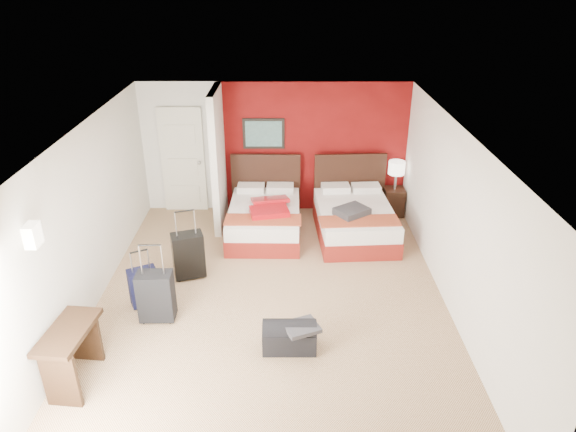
{
  "coord_description": "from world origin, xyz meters",
  "views": [
    {
      "loc": [
        0.22,
        -6.23,
        4.4
      ],
      "look_at": [
        0.24,
        0.8,
        1.0
      ],
      "focal_mm": 32.61,
      "sensor_mm": 36.0,
      "label": 1
    }
  ],
  "objects_px": {
    "suitcase_black": "(189,257)",
    "duffel_bag": "(289,337)",
    "red_suitcase_open": "(270,206)",
    "suitcase_navy": "(144,288)",
    "table_lamp": "(396,175)",
    "suitcase_charcoal": "(156,298)",
    "nightstand": "(393,202)",
    "desk": "(73,356)",
    "bed_left": "(264,220)",
    "bed_right": "(354,222)"
  },
  "relations": [
    {
      "from": "suitcase_black",
      "to": "duffel_bag",
      "type": "height_order",
      "value": "suitcase_black"
    },
    {
      "from": "red_suitcase_open",
      "to": "suitcase_navy",
      "type": "distance_m",
      "value": 2.71
    },
    {
      "from": "suitcase_navy",
      "to": "duffel_bag",
      "type": "xyz_separation_m",
      "value": [
        2.05,
        -0.96,
        -0.1
      ]
    },
    {
      "from": "table_lamp",
      "to": "suitcase_navy",
      "type": "height_order",
      "value": "table_lamp"
    },
    {
      "from": "table_lamp",
      "to": "suitcase_charcoal",
      "type": "xyz_separation_m",
      "value": [
        -3.82,
        -3.32,
        -0.46
      ]
    },
    {
      "from": "suitcase_charcoal",
      "to": "nightstand",
      "type": "bearing_deg",
      "value": 40.26
    },
    {
      "from": "suitcase_navy",
      "to": "desk",
      "type": "bearing_deg",
      "value": -132.13
    },
    {
      "from": "duffel_bag",
      "to": "bed_left",
      "type": "bearing_deg",
      "value": 98.09
    },
    {
      "from": "bed_right",
      "to": "suitcase_black",
      "type": "bearing_deg",
      "value": -156.7
    },
    {
      "from": "nightstand",
      "to": "suitcase_navy",
      "type": "distance_m",
      "value": 5.05
    },
    {
      "from": "suitcase_charcoal",
      "to": "table_lamp",
      "type": "bearing_deg",
      "value": 40.26
    },
    {
      "from": "suitcase_navy",
      "to": "desk",
      "type": "xyz_separation_m",
      "value": [
        -0.43,
        -1.52,
        0.1
      ]
    },
    {
      "from": "bed_left",
      "to": "suitcase_charcoal",
      "type": "height_order",
      "value": "suitcase_charcoal"
    },
    {
      "from": "bed_right",
      "to": "suitcase_black",
      "type": "relative_size",
      "value": 2.62
    },
    {
      "from": "nightstand",
      "to": "desk",
      "type": "relative_size",
      "value": 0.6
    },
    {
      "from": "bed_right",
      "to": "table_lamp",
      "type": "relative_size",
      "value": 3.35
    },
    {
      "from": "table_lamp",
      "to": "suitcase_navy",
      "type": "bearing_deg",
      "value": -143.93
    },
    {
      "from": "bed_right",
      "to": "suitcase_black",
      "type": "distance_m",
      "value": 3.03
    },
    {
      "from": "suitcase_navy",
      "to": "red_suitcase_open",
      "type": "bearing_deg",
      "value": 23.58
    },
    {
      "from": "bed_right",
      "to": "table_lamp",
      "type": "xyz_separation_m",
      "value": [
        0.86,
        0.88,
        0.53
      ]
    },
    {
      "from": "table_lamp",
      "to": "desk",
      "type": "xyz_separation_m",
      "value": [
        -4.51,
        -4.49,
        -0.44
      ]
    },
    {
      "from": "duffel_bag",
      "to": "desk",
      "type": "relative_size",
      "value": 0.76
    },
    {
      "from": "bed_left",
      "to": "suitcase_black",
      "type": "bearing_deg",
      "value": -126.93
    },
    {
      "from": "suitcase_black",
      "to": "desk",
      "type": "relative_size",
      "value": 0.8
    },
    {
      "from": "suitcase_charcoal",
      "to": "duffel_bag",
      "type": "bearing_deg",
      "value": -19.69
    },
    {
      "from": "desk",
      "to": "bed_right",
      "type": "bearing_deg",
      "value": 50.95
    },
    {
      "from": "suitcase_black",
      "to": "suitcase_navy",
      "type": "xyz_separation_m",
      "value": [
        -0.51,
        -0.74,
        -0.08
      ]
    },
    {
      "from": "nightstand",
      "to": "table_lamp",
      "type": "xyz_separation_m",
      "value": [
        0.0,
        0.0,
        0.54
      ]
    },
    {
      "from": "table_lamp",
      "to": "desk",
      "type": "distance_m",
      "value": 6.38
    },
    {
      "from": "nightstand",
      "to": "duffel_bag",
      "type": "relative_size",
      "value": 0.79
    },
    {
      "from": "suitcase_black",
      "to": "desk",
      "type": "distance_m",
      "value": 2.45
    },
    {
      "from": "suitcase_navy",
      "to": "bed_left",
      "type": "bearing_deg",
      "value": 26.57
    },
    {
      "from": "suitcase_charcoal",
      "to": "desk",
      "type": "distance_m",
      "value": 1.36
    },
    {
      "from": "bed_left",
      "to": "duffel_bag",
      "type": "distance_m",
      "value": 3.15
    },
    {
      "from": "nightstand",
      "to": "table_lamp",
      "type": "relative_size",
      "value": 0.96
    },
    {
      "from": "bed_left",
      "to": "desk",
      "type": "xyz_separation_m",
      "value": [
        -2.05,
        -3.68,
        0.1
      ]
    },
    {
      "from": "suitcase_black",
      "to": "nightstand",
      "type": "bearing_deg",
      "value": 14.02
    },
    {
      "from": "bed_left",
      "to": "suitcase_navy",
      "type": "relative_size",
      "value": 3.31
    },
    {
      "from": "red_suitcase_open",
      "to": "suitcase_navy",
      "type": "relative_size",
      "value": 1.64
    },
    {
      "from": "suitcase_black",
      "to": "table_lamp",
      "type": "bearing_deg",
      "value": 14.02
    },
    {
      "from": "nightstand",
      "to": "bed_right",
      "type": "bearing_deg",
      "value": -134.54
    },
    {
      "from": "bed_right",
      "to": "suitcase_charcoal",
      "type": "relative_size",
      "value": 2.67
    },
    {
      "from": "bed_right",
      "to": "table_lamp",
      "type": "height_order",
      "value": "table_lamp"
    },
    {
      "from": "suitcase_charcoal",
      "to": "suitcase_navy",
      "type": "xyz_separation_m",
      "value": [
        -0.26,
        0.34,
        -0.08
      ]
    },
    {
      "from": "suitcase_black",
      "to": "suitcase_charcoal",
      "type": "xyz_separation_m",
      "value": [
        -0.25,
        -1.08,
        -0.01
      ]
    },
    {
      "from": "nightstand",
      "to": "bed_left",
      "type": "bearing_deg",
      "value": -162.12
    },
    {
      "from": "red_suitcase_open",
      "to": "bed_left",
      "type": "bearing_deg",
      "value": 123.54
    },
    {
      "from": "suitcase_black",
      "to": "suitcase_charcoal",
      "type": "height_order",
      "value": "suitcase_black"
    },
    {
      "from": "bed_left",
      "to": "nightstand",
      "type": "relative_size",
      "value": 3.36
    },
    {
      "from": "bed_left",
      "to": "table_lamp",
      "type": "xyz_separation_m",
      "value": [
        2.46,
        0.81,
        0.54
      ]
    }
  ]
}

